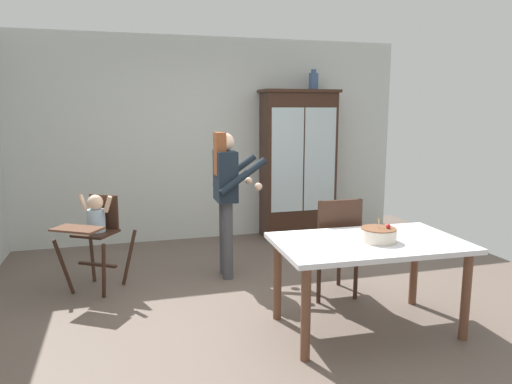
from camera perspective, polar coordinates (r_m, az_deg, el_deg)
name	(u,v)px	position (r m, az deg, el deg)	size (l,w,h in m)	color
ground_plane	(272,311)	(4.35, 1.87, -14.03)	(6.24, 6.24, 0.00)	#66564C
wall_back	(213,140)	(6.54, -5.20, 6.24)	(5.32, 0.06, 2.70)	silver
china_cabinet	(298,164)	(6.63, 5.05, 3.39)	(1.05, 0.48, 2.02)	#382116
ceramic_vase	(314,81)	(6.68, 6.89, 13.05)	(0.13, 0.13, 0.27)	#3D567F
high_chair_with_toddler	(96,225)	(4.89, -18.62, -3.74)	(0.79, 0.84, 0.95)	#382116
adult_person	(226,187)	(4.96, -3.58, 0.65)	(0.50, 0.48, 1.53)	#47474C
dining_table	(368,252)	(3.91, 13.28, -7.02)	(1.51, 0.94, 0.74)	silver
birthday_cake	(378,235)	(3.86, 14.41, -4.96)	(0.28, 0.28, 0.19)	beige
dining_chair_far_side	(335,241)	(4.51, 9.40, -5.77)	(0.45, 0.45, 0.96)	#382116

